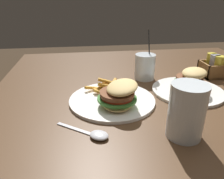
# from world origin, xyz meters

# --- Properties ---
(dining_table) EXTENTS (1.34, 1.24, 0.73)m
(dining_table) POSITION_xyz_m (0.00, 0.00, 0.60)
(dining_table) COLOR #4C331E
(dining_table) RESTS_ON ground_plane
(meal_plate_near) EXTENTS (0.29, 0.29, 0.10)m
(meal_plate_near) POSITION_xyz_m (0.02, -0.18, 0.76)
(meal_plate_near) COLOR white
(meal_plate_near) RESTS_ON dining_table
(beer_glass) EXTENTS (0.09, 0.09, 0.14)m
(beer_glass) POSITION_xyz_m (0.22, -0.03, 0.80)
(beer_glass) COLOR silver
(beer_glass) RESTS_ON dining_table
(juice_glass) EXTENTS (0.08, 0.08, 0.20)m
(juice_glass) POSITION_xyz_m (-0.19, -0.02, 0.78)
(juice_glass) COLOR silver
(juice_glass) RESTS_ON dining_table
(spoon) EXTENTS (0.11, 0.15, 0.01)m
(spoon) POSITION_xyz_m (0.19, -0.25, 0.74)
(spoon) COLOR silver
(spoon) RESTS_ON dining_table
(meal_plate_far) EXTENTS (0.26, 0.26, 0.10)m
(meal_plate_far) POSITION_xyz_m (-0.03, 0.11, 0.76)
(meal_plate_far) COLOR white
(meal_plate_far) RESTS_ON dining_table
(condiment_caddy) EXTENTS (0.10, 0.10, 0.10)m
(condiment_caddy) POSITION_xyz_m (-0.18, 0.29, 0.77)
(condiment_caddy) COLOR brown
(condiment_caddy) RESTS_ON dining_table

